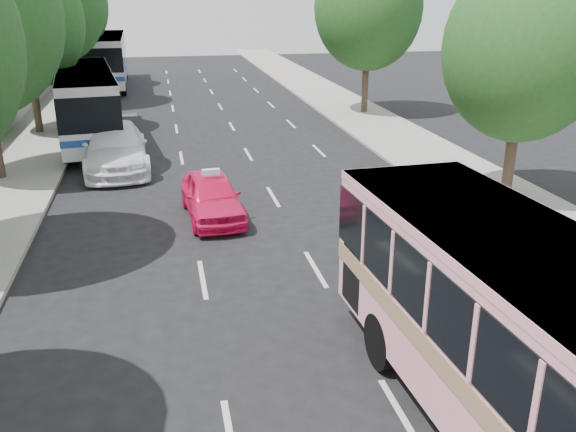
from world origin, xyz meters
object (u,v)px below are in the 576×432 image
object	(u,v)px
pink_taxi	(212,196)
tour_coach_front	(87,99)
white_pickup	(115,147)
pink_bus	(555,352)
tour_coach_rear	(106,56)

from	to	relation	value
pink_taxi	tour_coach_front	distance (m)	12.48
white_pickup	tour_coach_front	bearing A→B (deg)	102.13
pink_bus	tour_coach_front	bearing A→B (deg)	106.96
tour_coach_front	white_pickup	bearing A→B (deg)	-80.69
pink_bus	white_pickup	world-z (taller)	pink_bus
pink_bus	tour_coach_rear	distance (m)	42.42
white_pickup	tour_coach_rear	xyz separation A→B (m)	(-1.80, 23.18, 1.37)
pink_taxi	tour_coach_rear	size ratio (longest dim) A/B	0.33
pink_bus	tour_coach_rear	xyz separation A→B (m)	(-8.76, 41.50, 0.17)
pink_taxi	tour_coach_front	bearing A→B (deg)	108.23
tour_coach_front	tour_coach_rear	bearing A→B (deg)	84.25
white_pickup	tour_coach_front	distance (m)	5.39
white_pickup	tour_coach_rear	size ratio (longest dim) A/B	0.48
white_pickup	pink_bus	bearing A→B (deg)	-73.19
tour_coach_front	pink_taxi	bearing A→B (deg)	-74.47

